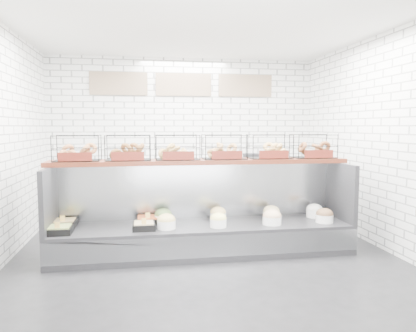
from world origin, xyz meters
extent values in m
plane|color=black|center=(0.00, 0.00, 0.00)|extent=(5.50, 5.50, 0.00)
cube|color=white|center=(0.00, 2.75, 1.50)|extent=(5.00, 0.02, 3.00)
cube|color=white|center=(2.50, 0.00, 1.50)|extent=(0.02, 5.50, 3.00)
cube|color=white|center=(0.00, 0.00, 3.00)|extent=(5.00, 5.50, 0.02)
cube|color=#9E886E|center=(-1.20, 2.72, 2.50)|extent=(1.05, 0.03, 0.42)
cube|color=#9E886E|center=(0.00, 2.72, 2.50)|extent=(1.05, 0.03, 0.42)
cube|color=#9E886E|center=(1.20, 2.72, 2.50)|extent=(1.05, 0.03, 0.42)
cube|color=black|center=(0.00, 0.30, 0.20)|extent=(4.00, 0.90, 0.40)
cube|color=#93969B|center=(0.00, -0.14, 0.22)|extent=(4.00, 0.03, 0.28)
cube|color=#93969B|center=(0.00, 0.71, 0.80)|extent=(4.00, 0.08, 0.80)
cube|color=black|center=(-1.97, 0.30, 0.80)|extent=(0.06, 0.90, 0.80)
cube|color=black|center=(1.97, 0.30, 0.80)|extent=(0.06, 0.90, 0.80)
cube|color=black|center=(-1.83, 0.11, 0.44)|extent=(0.31, 0.31, 0.08)
cube|color=#8A9A4E|center=(-1.83, 0.11, 0.48)|extent=(0.26, 0.26, 0.04)
cube|color=#FFC758|center=(-1.83, 0.00, 0.53)|extent=(0.06, 0.01, 0.08)
cube|color=black|center=(-1.83, 0.46, 0.44)|extent=(0.31, 0.31, 0.08)
cube|color=tan|center=(-1.83, 0.46, 0.48)|extent=(0.26, 0.26, 0.04)
cube|color=#FFC758|center=(-1.83, 0.36, 0.53)|extent=(0.06, 0.01, 0.08)
cube|color=black|center=(-0.79, 0.14, 0.44)|extent=(0.29, 0.29, 0.08)
cube|color=tan|center=(-0.79, 0.14, 0.48)|extent=(0.24, 0.24, 0.04)
cube|color=#FFC758|center=(-0.79, 0.03, 0.53)|extent=(0.06, 0.01, 0.08)
cube|color=black|center=(-0.74, 0.47, 0.44)|extent=(0.31, 0.31, 0.08)
cube|color=orange|center=(-0.74, 0.47, 0.48)|extent=(0.27, 0.27, 0.04)
cube|color=#FFC758|center=(-0.74, 0.36, 0.53)|extent=(0.06, 0.01, 0.08)
cylinder|color=white|center=(-0.51, 0.13, 0.46)|extent=(0.24, 0.24, 0.11)
ellipsoid|color=tan|center=(-0.51, 0.13, 0.52)|extent=(0.24, 0.24, 0.16)
cylinder|color=white|center=(-0.53, 0.45, 0.46)|extent=(0.24, 0.24, 0.11)
ellipsoid|color=#5E8041|center=(-0.53, 0.45, 0.52)|extent=(0.24, 0.24, 0.17)
cylinder|color=white|center=(0.17, 0.10, 0.46)|extent=(0.22, 0.22, 0.11)
ellipsoid|color=#F3E67C|center=(0.17, 0.10, 0.52)|extent=(0.21, 0.21, 0.15)
cylinder|color=white|center=(0.24, 0.48, 0.46)|extent=(0.23, 0.23, 0.11)
ellipsoid|color=#F7D27E|center=(0.24, 0.48, 0.52)|extent=(0.22, 0.22, 0.16)
cylinder|color=white|center=(0.91, 0.13, 0.46)|extent=(0.25, 0.25, 0.11)
ellipsoid|color=tan|center=(0.91, 0.13, 0.52)|extent=(0.25, 0.25, 0.17)
cylinder|color=white|center=(1.00, 0.43, 0.46)|extent=(0.24, 0.24, 0.11)
ellipsoid|color=#D1BB80|center=(1.00, 0.43, 0.52)|extent=(0.23, 0.23, 0.16)
cylinder|color=white|center=(1.66, 0.12, 0.46)|extent=(0.24, 0.24, 0.11)
ellipsoid|color=brown|center=(1.66, 0.12, 0.52)|extent=(0.23, 0.23, 0.16)
cylinder|color=white|center=(1.66, 0.45, 0.46)|extent=(0.24, 0.24, 0.11)
ellipsoid|color=silver|center=(1.66, 0.45, 0.52)|extent=(0.23, 0.23, 0.16)
cube|color=#45190E|center=(0.00, 0.52, 1.23)|extent=(4.10, 0.50, 0.06)
cube|color=black|center=(-1.64, 0.52, 1.43)|extent=(0.60, 0.38, 0.34)
cube|color=#581910|center=(-1.64, 0.32, 1.33)|extent=(0.42, 0.02, 0.11)
cube|color=black|center=(-0.99, 0.52, 1.43)|extent=(0.60, 0.38, 0.34)
cube|color=#581910|center=(-0.99, 0.32, 1.33)|extent=(0.42, 0.02, 0.11)
cube|color=black|center=(-0.33, 0.52, 1.43)|extent=(0.60, 0.38, 0.34)
cube|color=#581910|center=(-0.33, 0.32, 1.33)|extent=(0.42, 0.02, 0.11)
cube|color=black|center=(0.33, 0.52, 1.43)|extent=(0.60, 0.38, 0.34)
cube|color=#581910|center=(0.33, 0.32, 1.33)|extent=(0.42, 0.02, 0.11)
cube|color=black|center=(0.99, 0.52, 1.43)|extent=(0.60, 0.38, 0.34)
cube|color=#581910|center=(0.99, 0.32, 1.33)|extent=(0.42, 0.02, 0.11)
cube|color=black|center=(1.64, 0.52, 1.43)|extent=(0.60, 0.38, 0.34)
cube|color=#581910|center=(1.64, 0.32, 1.33)|extent=(0.42, 0.02, 0.11)
cube|color=#93969B|center=(0.00, 2.43, 0.45)|extent=(4.00, 0.60, 0.90)
cube|color=black|center=(-1.22, 2.46, 1.02)|extent=(0.40, 0.30, 0.24)
cube|color=silver|center=(-0.66, 2.46, 0.99)|extent=(0.35, 0.28, 0.18)
cylinder|color=#DA6536|center=(0.31, 2.38, 1.01)|extent=(0.09, 0.09, 0.22)
cube|color=black|center=(1.27, 2.41, 1.05)|extent=(0.30, 0.30, 0.30)
camera|label=1|loc=(-0.82, -5.01, 1.71)|focal=35.00mm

